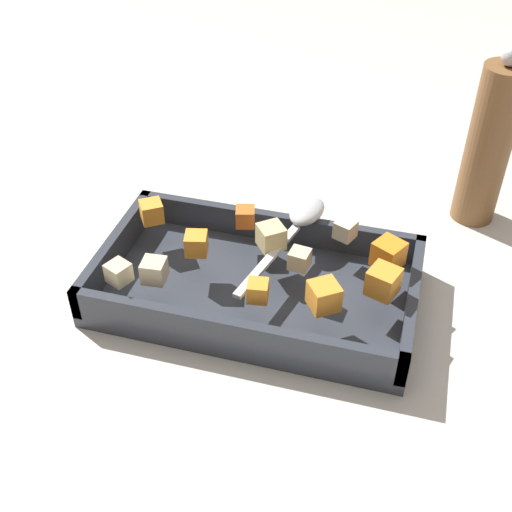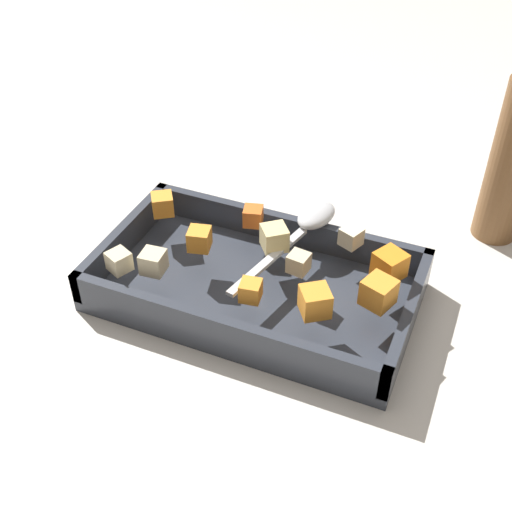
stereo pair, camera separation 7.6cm
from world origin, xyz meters
name	(u,v)px [view 2 (the right image)]	position (x,y,z in m)	size (l,w,h in m)	color
ground_plane	(272,298)	(0.00, 0.00, 0.00)	(4.00, 4.00, 0.00)	beige
baking_dish	(256,287)	(-0.02, -0.01, 0.02)	(0.38, 0.21, 0.05)	#333842
carrot_chunk_front_center	(315,301)	(0.07, -0.06, 0.07)	(0.03, 0.03, 0.03)	orange
carrot_chunk_center	(378,292)	(0.13, -0.02, 0.07)	(0.03, 0.03, 0.03)	orange
carrot_chunk_near_right	(252,291)	(0.00, -0.07, 0.07)	(0.02, 0.02, 0.02)	orange
carrot_chunk_mid_left	(390,265)	(0.13, 0.03, 0.07)	(0.03, 0.03, 0.03)	orange
carrot_chunk_near_left	(253,216)	(-0.05, 0.06, 0.07)	(0.02, 0.02, 0.02)	orange
carrot_chunk_far_left	(199,239)	(-0.09, -0.01, 0.07)	(0.03, 0.03, 0.03)	orange
carrot_chunk_near_spoon	(163,204)	(-0.17, 0.04, 0.07)	(0.03, 0.03, 0.03)	orange
potato_chunk_heap_top	(274,238)	(-0.01, 0.03, 0.07)	(0.03, 0.03, 0.03)	#E0CC89
potato_chunk_under_handle	(153,262)	(-0.12, -0.07, 0.07)	(0.03, 0.03, 0.03)	beige
potato_chunk_corner_ne	(298,263)	(0.03, 0.00, 0.07)	(0.02, 0.02, 0.02)	beige
potato_chunk_corner_nw	(351,237)	(0.07, 0.07, 0.07)	(0.02, 0.02, 0.02)	beige
potato_chunk_corner_se	(119,261)	(-0.16, -0.08, 0.07)	(0.02, 0.02, 0.02)	beige
serving_spoon	(310,221)	(0.02, 0.08, 0.06)	(0.07, 0.21, 0.02)	silver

